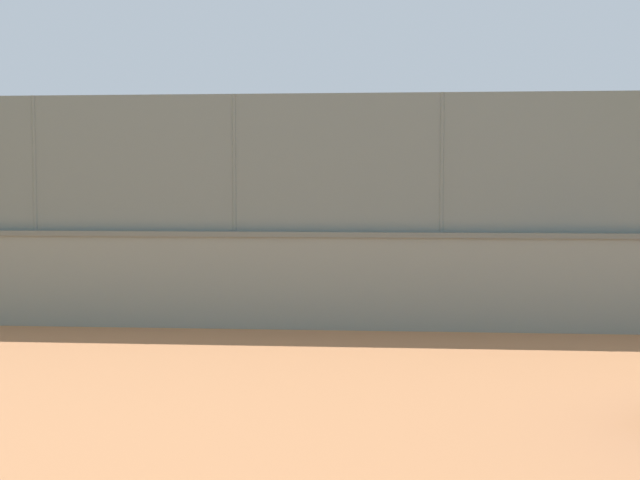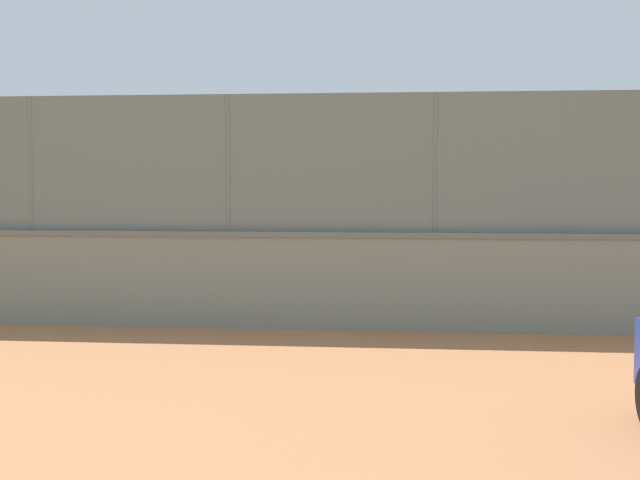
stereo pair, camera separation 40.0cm
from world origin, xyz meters
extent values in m
plane|color=#B27247|center=(0.00, 0.00, 0.00)|extent=(260.00, 260.00, 0.00)
cube|color=gray|center=(-2.57, 10.45, 0.71)|extent=(25.99, 0.77, 1.43)
cube|color=slate|center=(-2.57, 10.45, 1.47)|extent=(25.99, 0.83, 0.08)
cube|color=slate|center=(-2.57, 10.45, 2.56)|extent=(25.47, 0.46, 2.11)
cylinder|color=slate|center=(-5.76, 10.40, 2.56)|extent=(0.07, 0.07, 2.11)
cylinder|color=slate|center=(-2.57, 10.45, 2.56)|extent=(0.07, 0.07, 2.11)
cylinder|color=slate|center=(0.61, 10.51, 2.56)|extent=(0.07, 0.07, 2.11)
cylinder|color=#591919|center=(-4.63, -1.70, 0.40)|extent=(0.21, 0.21, 0.79)
cylinder|color=#591919|center=(-4.77, -1.56, 0.40)|extent=(0.21, 0.21, 0.79)
cylinder|color=#429951|center=(-4.70, -1.63, 1.09)|extent=(0.48, 0.48, 0.59)
cylinder|color=brown|center=(-4.46, -1.81, 1.21)|extent=(0.46, 0.46, 0.17)
cylinder|color=brown|center=(-4.70, -1.20, 1.21)|extent=(0.46, 0.46, 0.17)
sphere|color=brown|center=(-4.70, -1.63, 1.49)|extent=(0.22, 0.22, 0.22)
cylinder|color=navy|center=(-4.70, -1.63, 1.59)|extent=(0.33, 0.33, 0.05)
cylinder|color=black|center=(-4.58, -1.07, 1.21)|extent=(0.24, 0.24, 0.04)
ellipsoid|color=#333338|center=(-4.42, -0.92, 1.21)|extent=(0.23, 0.23, 0.24)
cylinder|color=black|center=(-3.99, 3.12, 0.38)|extent=(0.21, 0.21, 0.75)
cylinder|color=black|center=(-4.14, 3.27, 0.38)|extent=(0.21, 0.21, 0.75)
cylinder|color=beige|center=(-4.06, 3.19, 1.03)|extent=(0.48, 0.48, 0.56)
cylinder|color=#936B4C|center=(-3.82, 3.03, 1.15)|extent=(0.44, 0.44, 0.16)
cylinder|color=#936B4C|center=(-4.06, 3.61, 1.15)|extent=(0.44, 0.44, 0.16)
sphere|color=#936B4C|center=(-4.06, 3.19, 1.42)|extent=(0.21, 0.21, 0.21)
cylinder|color=black|center=(-4.06, 3.19, 1.51)|extent=(0.32, 0.32, 0.05)
cylinder|color=#591919|center=(-2.68, 5.88, 0.37)|extent=(0.20, 0.20, 0.73)
cylinder|color=#591919|center=(-2.58, 6.06, 0.37)|extent=(0.20, 0.20, 0.73)
cylinder|color=orange|center=(-2.63, 5.97, 1.01)|extent=(0.46, 0.46, 0.54)
cylinder|color=#936B4C|center=(-2.72, 5.69, 1.12)|extent=(0.50, 0.32, 0.16)
cylinder|color=#936B4C|center=(-2.23, 6.08, 1.12)|extent=(0.50, 0.32, 0.16)
sphere|color=#936B4C|center=(-2.63, 5.97, 1.38)|extent=(0.21, 0.21, 0.21)
cylinder|color=white|center=(-2.63, 5.97, 1.47)|extent=(0.30, 0.30, 0.05)
cylinder|color=black|center=(-2.07, 5.99, 1.12)|extent=(0.28, 0.17, 0.04)
ellipsoid|color=#333338|center=(-1.88, 5.89, 1.12)|extent=(0.28, 0.17, 0.24)
sphere|color=#3399D8|center=(-6.11, -0.99, 1.52)|extent=(0.21, 0.21, 0.21)
camera|label=1|loc=(-5.31, 24.20, 2.29)|focal=50.58mm
camera|label=2|loc=(-5.71, 24.15, 2.29)|focal=50.58mm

